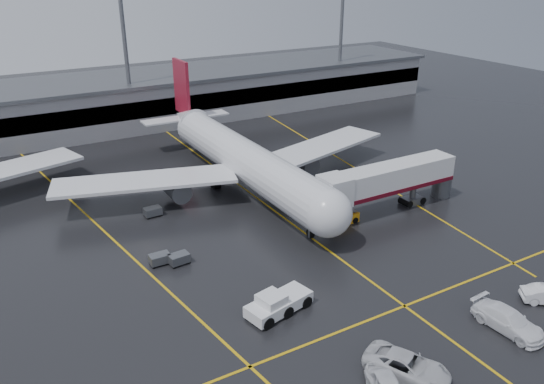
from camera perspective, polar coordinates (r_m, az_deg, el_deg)
ground at (r=65.41m, az=0.64°, el=-2.27°), size 220.00×220.00×0.00m
apron_line_centre at (r=65.40m, az=0.64°, el=-2.26°), size 0.25×90.00×0.02m
apron_line_stop at (r=50.31m, az=13.80°, el=-11.59°), size 60.00×0.25×0.02m
apron_line_left at (r=67.69m, az=-18.62°, el=-2.65°), size 9.99×69.35×0.02m
apron_line_right at (r=82.48m, az=7.88°, el=3.06°), size 7.57×69.64×0.02m
terminal at (r=105.87m, az=-12.90°, el=9.67°), size 122.00×19.00×8.60m
light_mast_mid at (r=97.03m, az=-15.21°, el=14.37°), size 3.00×1.20×25.45m
light_mast_right at (r=117.08m, az=7.30°, el=16.37°), size 3.00×1.20×25.45m
main_airliner at (r=71.66m, az=-3.31°, el=3.67°), size 48.80×45.60×14.10m
jet_bridge at (r=66.01m, az=12.25°, el=1.14°), size 19.90×3.40×6.05m
pushback_tractor at (r=47.67m, az=0.57°, el=-11.73°), size 6.47×3.75×2.18m
belt_loader at (r=63.35m, az=7.47°, el=-2.78°), size 3.85×1.93×2.39m
service_van_a at (r=42.69m, az=14.06°, el=-17.38°), size 5.48×6.99×1.77m
service_van_b at (r=49.73m, az=23.65°, el=-12.30°), size 2.94×6.33×1.79m
baggage_cart_a at (r=55.47m, az=-9.79°, el=-6.92°), size 2.11×1.48×1.12m
baggage_cart_b at (r=55.81m, az=-11.76°, el=-6.89°), size 2.01×1.31×1.12m
baggage_cart_c at (r=66.03m, az=-12.48°, el=-2.00°), size 2.08×1.42×1.12m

